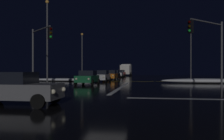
% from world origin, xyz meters
% --- Properties ---
extents(ground, '(120.00, 120.00, 0.10)m').
position_xyz_m(ground, '(0.00, 0.00, -0.05)').
color(ground, black).
extents(stop_line_north, '(0.35, 15.08, 0.01)m').
position_xyz_m(stop_line_north, '(0.00, 8.78, 0.00)').
color(stop_line_north, white).
rests_on(stop_line_north, ground).
extents(centre_line_ns, '(22.00, 0.15, 0.01)m').
position_xyz_m(centre_line_ns, '(0.00, 20.38, 0.00)').
color(centre_line_ns, yellow).
rests_on(centre_line_ns, ground).
extents(snow_bank_left_curb, '(10.78, 1.50, 0.43)m').
position_xyz_m(snow_bank_left_curb, '(-9.58, 19.06, 0.22)').
color(snow_bank_left_curb, white).
rests_on(snow_bank_left_curb, ground).
extents(snow_bank_right_curb, '(11.12, 1.50, 0.58)m').
position_xyz_m(snow_bank_right_curb, '(9.58, 16.76, 0.29)').
color(snow_bank_right_curb, white).
rests_on(snow_bank_right_curb, ground).
extents(sedan_green, '(2.02, 4.33, 1.57)m').
position_xyz_m(sedan_green, '(-4.10, 11.89, 0.80)').
color(sedan_green, '#14512D').
rests_on(sedan_green, ground).
extents(sedan_silver, '(2.02, 4.33, 1.57)m').
position_xyz_m(sedan_silver, '(-3.80, 18.34, 0.80)').
color(sedan_silver, '#B7B7BC').
rests_on(sedan_silver, ground).
extents(sedan_orange, '(2.02, 4.33, 1.57)m').
position_xyz_m(sedan_orange, '(-3.49, 24.48, 0.80)').
color(sedan_orange, '#C66014').
rests_on(sedan_orange, ground).
extents(sedan_black, '(2.02, 4.33, 1.57)m').
position_xyz_m(sedan_black, '(-3.87, 31.23, 0.80)').
color(sedan_black, black).
rests_on(sedan_black, ground).
extents(sedan_white, '(2.02, 4.33, 1.57)m').
position_xyz_m(sedan_white, '(-3.91, 37.85, 0.80)').
color(sedan_white, silver).
rests_on(sedan_white, ground).
extents(sedan_red, '(2.02, 4.33, 1.57)m').
position_xyz_m(sedan_red, '(-4.04, 44.38, 0.80)').
color(sedan_red, maroon).
rests_on(sedan_red, ground).
extents(box_truck, '(2.68, 8.28, 3.08)m').
position_xyz_m(box_truck, '(-3.47, 51.31, 1.71)').
color(box_truck, beige).
rests_on(box_truck, ground).
extents(sedan_gray_crossing, '(4.33, 2.02, 1.57)m').
position_xyz_m(sedan_gray_crossing, '(-3.65, -3.77, 0.80)').
color(sedan_gray_crossing, slate).
rests_on(sedan_gray_crossing, ground).
extents(traffic_signal_nw, '(3.50, 3.50, 5.81)m').
position_xyz_m(traffic_signal_nw, '(-7.76, 7.76, 4.05)').
color(traffic_signal_nw, '#4C4C51').
rests_on(traffic_signal_nw, ground).
extents(traffic_signal_ne, '(3.58, 3.58, 6.05)m').
position_xyz_m(traffic_signal_ne, '(7.76, 7.76, 4.21)').
color(traffic_signal_ne, '#4C4C51').
rests_on(traffic_signal_ne, ground).
extents(streetlamp_left_far, '(0.44, 0.44, 8.52)m').
position_xyz_m(streetlamp_left_far, '(-9.88, 30.38, 4.94)').
color(streetlamp_left_far, '#424247').
rests_on(streetlamp_left_far, ground).
extents(streetlamp_right_far, '(0.44, 0.44, 9.03)m').
position_xyz_m(streetlamp_right_far, '(9.88, 30.38, 5.20)').
color(streetlamp_right_far, '#424247').
rests_on(streetlamp_right_far, ground).
extents(streetlamp_left_near, '(0.44, 0.44, 10.28)m').
position_xyz_m(streetlamp_left_near, '(-9.88, 14.38, 5.85)').
color(streetlamp_left_near, '#424247').
rests_on(streetlamp_left_near, ground).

